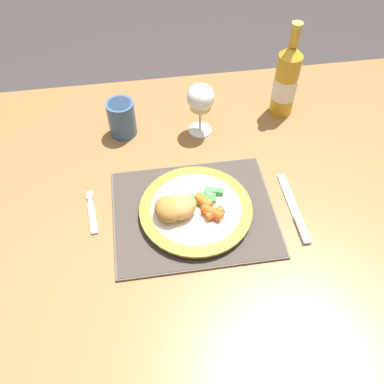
# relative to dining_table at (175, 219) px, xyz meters

# --- Properties ---
(ground_plane) EXTENTS (6.00, 6.00, 0.00)m
(ground_plane) POSITION_rel_dining_table_xyz_m (0.00, 0.00, -0.66)
(ground_plane) COLOR #383333
(dining_table) EXTENTS (1.52, 0.92, 0.74)m
(dining_table) POSITION_rel_dining_table_xyz_m (0.00, 0.00, 0.00)
(dining_table) COLOR olive
(dining_table) RESTS_ON ground
(placemat) EXTENTS (0.35, 0.29, 0.01)m
(placemat) POSITION_rel_dining_table_xyz_m (0.04, -0.05, 0.08)
(placemat) COLOR brown
(placemat) RESTS_ON dining_table
(dinner_plate) EXTENTS (0.25, 0.25, 0.02)m
(dinner_plate) POSITION_rel_dining_table_xyz_m (0.04, -0.05, 0.10)
(dinner_plate) COLOR white
(dinner_plate) RESTS_ON placemat
(breaded_croquettes) EXTENTS (0.11, 0.08, 0.04)m
(breaded_croquettes) POSITION_rel_dining_table_xyz_m (-0.00, -0.06, 0.13)
(breaded_croquettes) COLOR tan
(breaded_croquettes) RESTS_ON dinner_plate
(green_beans_pile) EXTENTS (0.09, 0.05, 0.01)m
(green_beans_pile) POSITION_rel_dining_table_xyz_m (0.07, -0.03, 0.11)
(green_beans_pile) COLOR #4CA84C
(green_beans_pile) RESTS_ON dinner_plate
(glazed_carrots) EXTENTS (0.06, 0.08, 0.02)m
(glazed_carrots) POSITION_rel_dining_table_xyz_m (0.07, -0.07, 0.12)
(glazed_carrots) COLOR orange
(glazed_carrots) RESTS_ON dinner_plate
(fork) EXTENTS (0.03, 0.12, 0.01)m
(fork) POSITION_rel_dining_table_xyz_m (-0.18, -0.02, 0.08)
(fork) COLOR silver
(fork) RESTS_ON dining_table
(table_knife) EXTENTS (0.02, 0.20, 0.01)m
(table_knife) POSITION_rel_dining_table_xyz_m (0.26, -0.08, 0.08)
(table_knife) COLOR silver
(table_knife) RESTS_ON dining_table
(wine_glass) EXTENTS (0.07, 0.07, 0.14)m
(wine_glass) POSITION_rel_dining_table_xyz_m (0.10, 0.22, 0.18)
(wine_glass) COLOR silver
(wine_glass) RESTS_ON dining_table
(bottle) EXTENTS (0.06, 0.06, 0.26)m
(bottle) POSITION_rel_dining_table_xyz_m (0.32, 0.26, 0.18)
(bottle) COLOR gold
(bottle) RESTS_ON dining_table
(drinking_cup) EXTENTS (0.07, 0.07, 0.09)m
(drinking_cup) POSITION_rel_dining_table_xyz_m (-0.10, 0.24, 0.13)
(drinking_cup) COLOR #385684
(drinking_cup) RESTS_ON dining_table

